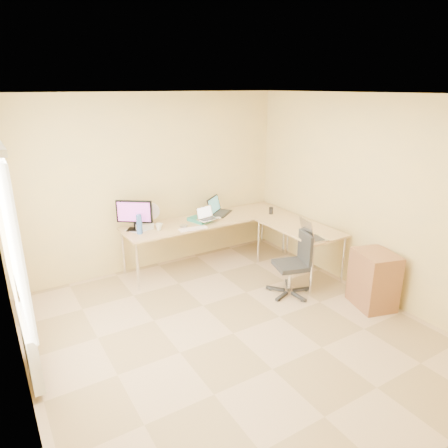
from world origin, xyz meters
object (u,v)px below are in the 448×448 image
desk_main (209,241)px  desk_return (299,250)px  monitor (135,215)px  desk_fan (150,215)px  cabinet (374,280)px  laptop_black (220,206)px  laptop_return (314,231)px  water_bottle (139,224)px  laptop_center (208,214)px  mug (159,227)px  keyboard (193,229)px  office_chair (291,260)px

desk_main → desk_return: same height
monitor → desk_fan: monitor is taller
desk_main → cabinet: 2.51m
laptop_black → laptop_return: size_ratio=1.20×
water_bottle → monitor: bearing=90.0°
laptop_center → mug: size_ratio=2.85×
desk_main → laptop_black: bearing=25.5°
laptop_return → desk_main: bearing=37.5°
mug → laptop_return: (1.62, -1.42, 0.07)m
keyboard → laptop_return: laptop_return is taller
monitor → laptop_center: size_ratio=1.77×
desk_return → laptop_return: laptop_return is taller
laptop_center → water_bottle: (-1.03, 0.09, -0.01)m
laptop_black → mug: laptop_black is taller
laptop_center → monitor: bearing=154.5°
laptop_center → mug: laptop_center is taller
desk_main → laptop_return: bearing=-62.5°
office_chair → desk_return: bearing=56.0°
monitor → keyboard: size_ratio=1.25×
desk_return → keyboard: (-1.39, 0.70, 0.37)m
desk_return → laptop_black: 1.42m
monitor → cabinet: 3.31m
desk_main → cabinet: desk_main is taller
keyboard → desk_fan: bearing=139.4°
desk_fan → office_chair: 2.13m
desk_main → desk_return: bearing=-45.7°
monitor → desk_fan: bearing=55.6°
laptop_black → office_chair: (0.14, -1.59, -0.37)m
laptop_black → desk_main: bearing=167.0°
desk_main → cabinet: bearing=-63.4°
cabinet → desk_main: bearing=133.0°
keyboard → office_chair: (0.85, -1.15, -0.24)m
desk_main → laptop_center: (-0.10, -0.15, 0.51)m
laptop_center → water_bottle: water_bottle is taller
laptop_return → desk_return: bearing=-12.0°
monitor → laptop_center: (1.03, -0.26, -0.07)m
monitor → water_bottle: 0.19m
laptop_black → water_bottle: water_bottle is taller
desk_main → laptop_return: laptop_return is taller
desk_main → laptop_return: (0.78, -1.49, 0.48)m
laptop_black → office_chair: laptop_black is taller
keyboard → office_chair: 1.45m
desk_return → desk_fan: bearing=146.8°
desk_return → laptop_return: bearing=-112.0°
water_bottle → office_chair: 2.12m
office_chair → cabinet: 1.06m
keyboard → mug: (-0.42, 0.23, 0.04)m
office_chair → cabinet: size_ratio=1.18×
desk_main → desk_fan: size_ratio=8.44×
laptop_return → office_chair: bearing=93.6°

